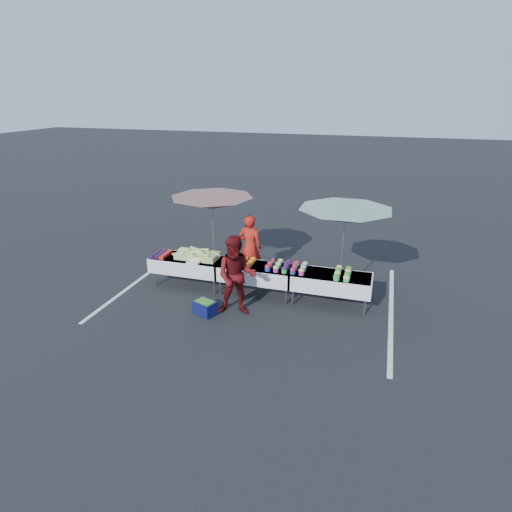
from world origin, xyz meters
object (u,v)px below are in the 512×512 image
(customer, at_px, (236,276))
(umbrella_right, at_px, (345,217))
(table_left, at_px, (188,264))
(table_right, at_px, (331,281))
(storage_bin, at_px, (205,307))
(table_center, at_px, (256,272))
(umbrella_left, at_px, (212,204))
(vendor, at_px, (250,246))

(customer, distance_m, umbrella_right, 2.82)
(table_left, height_order, table_right, same)
(table_right, bearing_deg, storage_bin, -153.39)
(customer, xyz_separation_m, umbrella_right, (2.10, 1.54, 1.10))
(table_center, relative_size, umbrella_left, 0.77)
(vendor, distance_m, umbrella_left, 1.48)
(table_left, relative_size, umbrella_right, 0.66)
(table_center, height_order, storage_bin, table_center)
(vendor, xyz_separation_m, storage_bin, (-0.34, -2.25, -0.70))
(table_left, xyz_separation_m, vendor, (1.35, 0.95, 0.28))
(umbrella_left, bearing_deg, customer, -55.19)
(table_left, height_order, customer, customer)
(table_left, height_order, storage_bin, table_left)
(table_left, distance_m, storage_bin, 1.70)
(table_left, height_order, umbrella_right, umbrella_right)
(table_center, xyz_separation_m, umbrella_left, (-1.41, 0.80, 1.39))
(table_center, xyz_separation_m, table_right, (1.80, 0.00, 0.00))
(customer, bearing_deg, table_right, 15.65)
(table_right, xyz_separation_m, vendor, (-2.25, 0.95, 0.28))
(table_right, relative_size, umbrella_right, 0.66)
(customer, bearing_deg, umbrella_left, 111.87)
(umbrella_left, bearing_deg, storage_bin, -73.58)
(table_center, xyz_separation_m, umbrella_right, (1.97, 0.48, 1.42))
(table_center, bearing_deg, customer, -96.93)
(vendor, bearing_deg, table_center, 118.11)
(customer, height_order, storage_bin, customer)
(customer, distance_m, umbrella_left, 2.49)
(table_center, bearing_deg, umbrella_left, 150.51)
(table_left, xyz_separation_m, table_right, (3.60, 0.00, 0.00))
(table_right, height_order, vendor, vendor)
(table_center, distance_m, vendor, 1.09)
(umbrella_right, bearing_deg, table_right, -109.24)
(umbrella_left, bearing_deg, table_right, -13.98)
(customer, height_order, umbrella_right, umbrella_right)
(storage_bin, bearing_deg, table_left, 149.22)
(customer, relative_size, storage_bin, 3.14)
(vendor, xyz_separation_m, customer, (0.33, -2.00, 0.05))
(storage_bin, bearing_deg, table_center, 80.07)
(table_left, height_order, table_center, same)
(table_right, relative_size, umbrella_left, 0.77)
(customer, bearing_deg, table_center, 70.13)
(table_right, distance_m, customer, 2.22)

